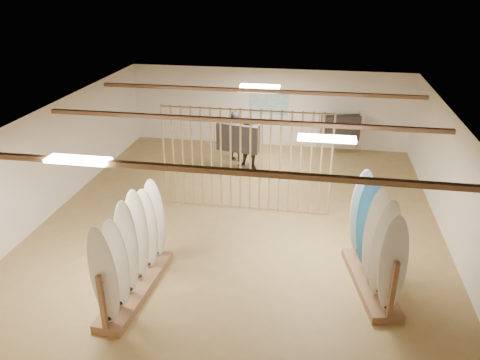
% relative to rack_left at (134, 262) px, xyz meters
% --- Properties ---
extents(floor, '(12.00, 12.00, 0.00)m').
position_rel_rack_left_xyz_m(floor, '(1.57, 3.14, -0.72)').
color(floor, '#A78751').
rests_on(floor, ground).
extents(ceiling, '(12.00, 12.00, 0.00)m').
position_rel_rack_left_xyz_m(ceiling, '(1.57, 3.14, 2.08)').
color(ceiling, gray).
rests_on(ceiling, ground).
extents(wall_back, '(12.00, 0.00, 12.00)m').
position_rel_rack_left_xyz_m(wall_back, '(1.57, 9.14, 0.68)').
color(wall_back, white).
rests_on(wall_back, ground).
extents(wall_front, '(12.00, 0.00, 12.00)m').
position_rel_rack_left_xyz_m(wall_front, '(1.57, -2.86, 0.68)').
color(wall_front, white).
rests_on(wall_front, ground).
extents(wall_left, '(0.00, 12.00, 12.00)m').
position_rel_rack_left_xyz_m(wall_left, '(-3.43, 3.14, 0.68)').
color(wall_left, white).
rests_on(wall_left, ground).
extents(wall_right, '(0.00, 12.00, 12.00)m').
position_rel_rack_left_xyz_m(wall_right, '(6.57, 3.14, 0.68)').
color(wall_right, white).
rests_on(wall_right, ground).
extents(ceiling_slats, '(9.50, 6.12, 0.10)m').
position_rel_rack_left_xyz_m(ceiling_slats, '(1.57, 3.14, 2.00)').
color(ceiling_slats, brown).
rests_on(ceiling_slats, ground).
extents(light_panels, '(1.20, 0.35, 0.06)m').
position_rel_rack_left_xyz_m(light_panels, '(1.57, 3.14, 2.02)').
color(light_panels, white).
rests_on(light_panels, ground).
extents(bamboo_partition, '(4.45, 0.05, 2.78)m').
position_rel_rack_left_xyz_m(bamboo_partition, '(1.57, 3.94, 0.68)').
color(bamboo_partition, tan).
rests_on(bamboo_partition, ground).
extents(poster, '(1.40, 0.03, 0.90)m').
position_rel_rack_left_xyz_m(poster, '(1.57, 9.12, 0.88)').
color(poster, '#379EC3').
rests_on(poster, ground).
extents(rack_left, '(0.74, 2.63, 2.09)m').
position_rel_rack_left_xyz_m(rack_left, '(0.00, 0.00, 0.00)').
color(rack_left, brown).
rests_on(rack_left, floor).
extents(rack_right, '(1.09, 2.41, 2.22)m').
position_rel_rack_left_xyz_m(rack_right, '(4.65, 1.00, 0.04)').
color(rack_right, brown).
rests_on(rack_right, floor).
extents(clothing_rack_a, '(1.47, 0.64, 1.60)m').
position_rel_rack_left_xyz_m(clothing_rack_a, '(0.89, 6.75, 0.32)').
color(clothing_rack_a, silver).
rests_on(clothing_rack_a, floor).
extents(clothing_rack_b, '(1.36, 0.68, 1.51)m').
position_rel_rack_left_xyz_m(clothing_rack_b, '(4.14, 8.54, 0.26)').
color(clothing_rack_b, silver).
rests_on(clothing_rack_b, floor).
extents(shopper_a, '(0.86, 0.75, 1.97)m').
position_rel_rack_left_xyz_m(shopper_a, '(0.69, 7.39, 0.27)').
color(shopper_a, '#26272E').
rests_on(shopper_a, floor).
extents(shopper_b, '(1.06, 0.92, 1.88)m').
position_rel_rack_left_xyz_m(shopper_b, '(1.25, 6.76, 0.22)').
color(shopper_b, '#302925').
rests_on(shopper_b, floor).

